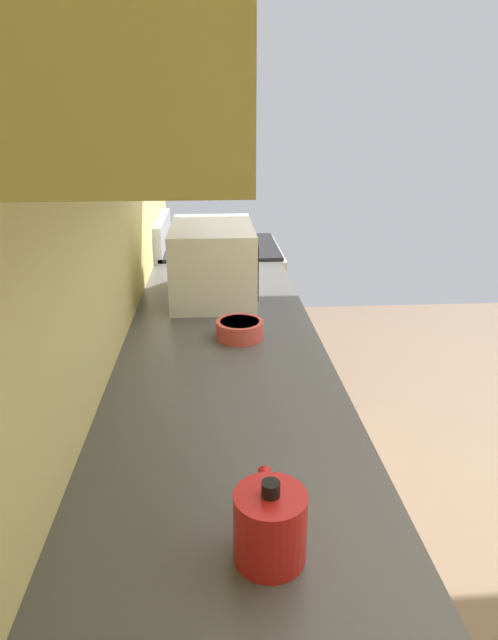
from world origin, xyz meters
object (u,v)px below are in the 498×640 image
(oven_range, at_px, (221,321))
(bowl, at_px, (240,329))
(microwave, at_px, (213,261))
(kettle, at_px, (270,525))

(oven_range, bearing_deg, bowl, -178.12)
(oven_range, xyz_separation_m, microwave, (-0.86, 0.04, 0.59))
(microwave, relative_size, bowl, 3.31)
(oven_range, height_order, microwave, microwave)
(microwave, bearing_deg, bowl, -169.92)
(bowl, bearing_deg, kettle, 180.00)
(oven_range, bearing_deg, microwave, 177.36)
(kettle, bearing_deg, bowl, 0.00)
(microwave, xyz_separation_m, kettle, (-1.41, -0.08, -0.08))
(microwave, xyz_separation_m, bowl, (-0.47, -0.08, -0.11))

